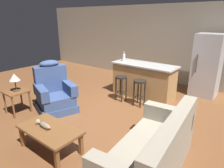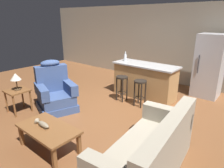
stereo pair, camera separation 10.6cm
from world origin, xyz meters
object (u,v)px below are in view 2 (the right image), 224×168
kitchen_island (145,81)px  end_table (17,94)px  bar_stool_left (122,84)px  fish_figurine (42,124)px  recliner_near_lamp (55,93)px  coffee_table (48,130)px  table_lamp (16,77)px  bar_stool_right (140,88)px  refrigerator (209,66)px  bottle_tall_green (125,57)px  couch (150,153)px

kitchen_island → end_table: bearing=-122.9°
kitchen_island → bar_stool_left: size_ratio=2.65×
fish_figurine → recliner_near_lamp: 1.59m
coffee_table → bar_stool_left: (-0.34, 2.51, 0.11)m
end_table → table_lamp: bearing=16.2°
bar_stool_right → refrigerator: refrigerator is taller
recliner_near_lamp → bottle_tall_green: 2.26m
fish_figurine → bar_stool_right: bearing=82.5°
refrigerator → bottle_tall_green: (-2.01, -1.22, 0.18)m
fish_figurine → bar_stool_right: bar_stool_right is taller
end_table → bottle_tall_green: bearing=68.0°
end_table → kitchen_island: kitchen_island is taller
bar_stool_left → bar_stool_right: 0.57m
couch → end_table: (-3.40, -0.22, 0.12)m
fish_figurine → table_lamp: 1.78m
bar_stool_left → kitchen_island: bearing=62.4°
end_table → bar_stool_left: 2.59m
fish_figurine → end_table: size_ratio=0.61×
recliner_near_lamp → bar_stool_left: 1.74m
coffee_table → refrigerator: bearing=73.1°
end_table → bottle_tall_green: size_ratio=2.02×
couch → kitchen_island: size_ratio=1.10×
recliner_near_lamp → couch: bearing=11.0°
bar_stool_right → table_lamp: bearing=-133.3°
recliner_near_lamp → kitchen_island: size_ratio=0.67×
couch → bottle_tall_green: bottle_tall_green is taller
couch → table_lamp: size_ratio=4.82×
table_lamp → bar_stool_left: 2.60m
bar_stool_left → refrigerator: bearing=47.8°
fish_figurine → refrigerator: 4.62m
couch → kitchen_island: bearing=-63.5°
kitchen_island → bottle_tall_green: (-0.68, -0.02, 0.58)m
table_lamp → kitchen_island: bearing=57.4°
table_lamp → kitchen_island: 3.30m
recliner_near_lamp → end_table: recliner_near_lamp is taller
coffee_table → table_lamp: size_ratio=2.68×
bottle_tall_green → recliner_near_lamp: bearing=-105.5°
coffee_table → kitchen_island: bearing=90.2°
coffee_table → couch: couch is taller
kitchen_island → bottle_tall_green: 0.89m
table_lamp → refrigerator: refrigerator is taller
refrigerator → table_lamp: bearing=-128.0°
table_lamp → bar_stool_right: size_ratio=0.60×
refrigerator → bottle_tall_green: refrigerator is taller
couch → table_lamp: table_lamp is taller
end_table → table_lamp: size_ratio=1.37×
table_lamp → bar_stool_right: bearing=46.7°
recliner_near_lamp → kitchen_island: bearing=79.0°
couch → bar_stool_left: couch is taller
end_table → recliner_near_lamp: bearing=51.2°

